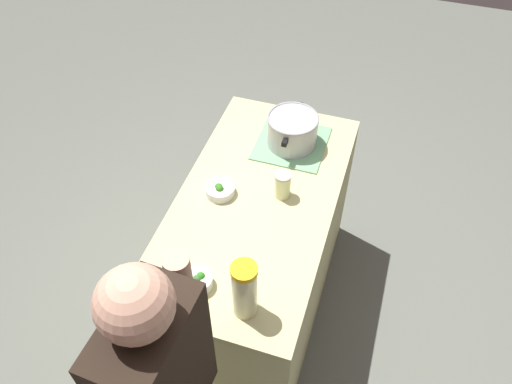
{
  "coord_description": "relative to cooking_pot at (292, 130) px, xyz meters",
  "views": [
    {
      "loc": [
        1.47,
        0.48,
        2.64
      ],
      "look_at": [
        0.0,
        0.0,
        0.94
      ],
      "focal_mm": 36.25,
      "sensor_mm": 36.0,
      "label": 1
    }
  ],
  "objects": [
    {
      "name": "mason_jar",
      "position": [
        0.35,
        0.05,
        -0.03
      ],
      "size": [
        0.08,
        0.08,
        0.13
      ],
      "color": "beige",
      "rests_on": "counter_slab"
    },
    {
      "name": "ground_plane",
      "position": [
        0.41,
        -0.05,
        -0.98
      ],
      "size": [
        8.0,
        8.0,
        0.0
      ],
      "primitive_type": "plane",
      "color": "#62675D"
    },
    {
      "name": "broccoli_bowl_front",
      "position": [
        0.91,
        -0.13,
        -0.06
      ],
      "size": [
        0.11,
        0.11,
        0.07
      ],
      "color": "silver",
      "rests_on": "counter_slab"
    },
    {
      "name": "dish_cloth",
      "position": [
        0.0,
        0.0,
        -0.09
      ],
      "size": [
        0.35,
        0.34,
        0.01
      ],
      "primitive_type": "cube",
      "color": "#74AE7D",
      "rests_on": "counter_slab"
    },
    {
      "name": "lemonade_pitcher",
      "position": [
        0.95,
        0.08,
        0.05
      ],
      "size": [
        0.1,
        0.1,
        0.27
      ],
      "color": "beige",
      "rests_on": "counter_slab"
    },
    {
      "name": "broccoli_bowl_center",
      "position": [
        0.42,
        -0.22,
        -0.07
      ],
      "size": [
        0.13,
        0.13,
        0.06
      ],
      "color": "silver",
      "rests_on": "counter_slab"
    },
    {
      "name": "counter_slab",
      "position": [
        0.41,
        -0.05,
        -0.54
      ],
      "size": [
        1.37,
        0.7,
        0.89
      ],
      "primitive_type": "cube",
      "color": "#BFBC82",
      "rests_on": "ground_plane"
    },
    {
      "name": "cooking_pot",
      "position": [
        0.0,
        0.0,
        0.0
      ],
      "size": [
        0.32,
        0.25,
        0.16
      ],
      "color": "#B7B7BC",
      "rests_on": "dish_cloth"
    }
  ]
}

